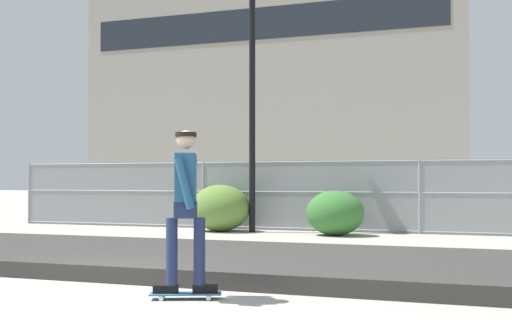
# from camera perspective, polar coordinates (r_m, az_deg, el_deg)

# --- Properties ---
(ground_plane) EXTENTS (120.00, 120.00, 0.00)m
(ground_plane) POSITION_cam_1_polar(r_m,az_deg,el_deg) (7.16, -14.70, -11.94)
(ground_plane) COLOR #9E998E
(gravel_berm) EXTENTS (11.84, 3.67, 0.22)m
(gravel_berm) POSITION_cam_1_polar(r_m,az_deg,el_deg) (9.59, -5.42, -8.58)
(gravel_berm) COLOR #33302D
(gravel_berm) RESTS_ON ground_plane
(skateboard) EXTENTS (0.82, 0.47, 0.07)m
(skateboard) POSITION_cam_1_polar(r_m,az_deg,el_deg) (7.02, -6.59, -11.72)
(skateboard) COLOR #2D608C
(skateboard) RESTS_ON ground_plane
(skater) EXTENTS (0.71, 0.62, 1.82)m
(skater) POSITION_cam_1_polar(r_m,az_deg,el_deg) (6.91, -6.56, -3.08)
(skater) COLOR black
(skater) RESTS_ON skateboard
(chain_fence) EXTENTS (17.49, 0.06, 1.85)m
(chain_fence) POSITION_cam_1_polar(r_m,az_deg,el_deg) (16.11, 4.60, -2.69)
(chain_fence) COLOR gray
(chain_fence) RESTS_ON ground_plane
(street_lamp) EXTENTS (0.44, 0.44, 6.80)m
(street_lamp) POSITION_cam_1_polar(r_m,az_deg,el_deg) (15.93, -0.35, 9.22)
(street_lamp) COLOR black
(street_lamp) RESTS_ON ground_plane
(parked_car_near) EXTENTS (4.46, 2.06, 1.66)m
(parked_car_near) POSITION_cam_1_polar(r_m,az_deg,el_deg) (21.30, -7.08, -2.59)
(parked_car_near) COLOR black
(parked_car_near) RESTS_ON ground_plane
(library_building) EXTENTS (30.77, 12.49, 21.73)m
(library_building) POSITION_cam_1_polar(r_m,az_deg,el_deg) (53.97, 2.38, 8.91)
(library_building) COLOR gray
(library_building) RESTS_ON ground_plane
(shrub_left) EXTENTS (1.56, 1.28, 1.21)m
(shrub_left) POSITION_cam_1_polar(r_m,az_deg,el_deg) (15.94, -3.34, -3.88)
(shrub_left) COLOR #567A33
(shrub_left) RESTS_ON ground_plane
(shrub_center) EXTENTS (1.40, 1.14, 1.08)m
(shrub_center) POSITION_cam_1_polar(r_m,az_deg,el_deg) (14.85, 7.36, -4.32)
(shrub_center) COLOR #336B2D
(shrub_center) RESTS_ON ground_plane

